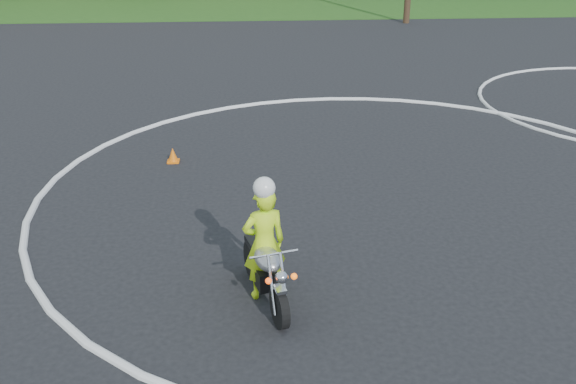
{
  "coord_description": "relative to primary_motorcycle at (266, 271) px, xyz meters",
  "views": [
    {
      "loc": [
        -2.32,
        -7.59,
        4.76
      ],
      "look_at": [
        -1.73,
        0.58,
        1.1
      ],
      "focal_mm": 40.0,
      "sensor_mm": 36.0,
      "label": 1
    }
  ],
  "objects": [
    {
      "name": "primary_motorcycle",
      "position": [
        0.0,
        0.0,
        0.0
      ],
      "size": [
        0.68,
        1.74,
        0.93
      ],
      "rotation": [
        0.0,
        0.0,
        0.26
      ],
      "color": "black",
      "rests_on": "ground"
    },
    {
      "name": "rider_primary_grp",
      "position": [
        -0.01,
        0.13,
        0.38
      ],
      "size": [
        0.65,
        0.51,
        1.73
      ],
      "rotation": [
        0.0,
        0.0,
        0.26
      ],
      "color": "#C6F71A",
      "rests_on": "ground"
    },
    {
      "name": "ground",
      "position": [
        2.09,
        0.45,
        -0.45
      ],
      "size": [
        120.0,
        120.0,
        0.0
      ],
      "primitive_type": "plane",
      "color": "black",
      "rests_on": "ground"
    },
    {
      "name": "grass_strip",
      "position": [
        2.09,
        27.45,
        -0.44
      ],
      "size": [
        120.0,
        10.0,
        0.02
      ],
      "primitive_type": "cube",
      "color": "#1E4714",
      "rests_on": "ground"
    },
    {
      "name": "course_markings",
      "position": [
        4.26,
        4.81,
        -0.44
      ],
      "size": [
        19.05,
        19.05,
        0.12
      ],
      "color": "silver",
      "rests_on": "ground"
    }
  ]
}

